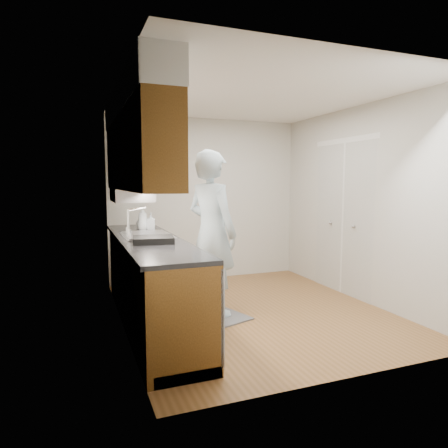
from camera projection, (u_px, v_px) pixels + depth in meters
name	position (u px, v px, depth m)	size (l,w,h in m)	color
floor	(253.00, 311.00, 4.75)	(3.50, 3.50, 0.00)	brown
ceiling	(254.00, 95.00, 4.49)	(3.50, 3.50, 0.00)	white
wall_left	(121.00, 210.00, 4.09)	(0.02, 3.50, 2.50)	beige
wall_right	(359.00, 204.00, 5.15)	(0.02, 3.50, 2.50)	beige
wall_back	(206.00, 200.00, 6.24)	(3.00, 0.02, 2.50)	beige
counter	(151.00, 280.00, 4.27)	(0.64, 2.80, 1.30)	brown
upper_cabinets	(135.00, 141.00, 4.11)	(0.47, 2.80, 1.21)	brown
closet_door	(343.00, 219.00, 5.45)	(0.02, 1.22, 2.05)	silver
floor_mat	(212.00, 314.00, 4.63)	(0.52, 0.88, 0.02)	slate
person	(212.00, 222.00, 4.52)	(0.75, 0.50, 2.12)	#9CB3BE
soap_bottle_a	(143.00, 218.00, 4.90)	(0.11, 0.11, 0.29)	silver
soap_bottle_b	(151.00, 221.00, 4.96)	(0.09, 0.10, 0.21)	silver
soap_bottle_c	(141.00, 222.00, 5.16)	(0.12, 0.12, 0.16)	silver
steel_can	(146.00, 224.00, 5.00)	(0.07, 0.07, 0.12)	#A5A5AA
dish_rack	(153.00, 240.00, 3.90)	(0.39, 0.33, 0.06)	black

